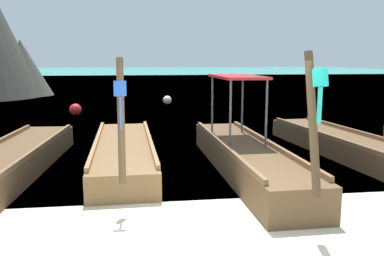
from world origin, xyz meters
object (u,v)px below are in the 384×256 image
object	(u,v)px
longtail_boat_turquoise_ribbon	(245,156)
mooring_buoy_near	(75,110)
mooring_buoy_far	(167,100)
longtail_boat_violet_ribbon	(338,143)
longtail_boat_pink_ribbon	(9,165)
longtail_boat_blue_ribbon	(124,153)

from	to	relation	value
longtail_boat_turquoise_ribbon	mooring_buoy_near	bearing A→B (deg)	116.50
mooring_buoy_far	longtail_boat_violet_ribbon	bearing A→B (deg)	-73.91
longtail_boat_turquoise_ribbon	mooring_buoy_far	distance (m)	14.27
longtail_boat_pink_ribbon	longtail_boat_turquoise_ribbon	bearing A→B (deg)	-3.41
mooring_buoy_near	mooring_buoy_far	bearing A→B (deg)	42.28
longtail_boat_turquoise_ribbon	longtail_boat_pink_ribbon	bearing A→B (deg)	176.59
longtail_boat_turquoise_ribbon	longtail_boat_violet_ribbon	distance (m)	3.40
longtail_boat_pink_ribbon	longtail_boat_blue_ribbon	bearing A→B (deg)	19.90
longtail_boat_turquoise_ribbon	mooring_buoy_far	size ratio (longest dim) A/B	13.87
longtail_boat_turquoise_ribbon	mooring_buoy_far	world-z (taller)	longtail_boat_turquoise_ribbon
longtail_boat_pink_ribbon	longtail_boat_blue_ribbon	distance (m)	2.57
longtail_boat_blue_ribbon	longtail_boat_turquoise_ribbon	xyz separation A→B (m)	(2.72, -1.18, 0.10)
longtail_boat_violet_ribbon	mooring_buoy_near	world-z (taller)	longtail_boat_violet_ribbon
longtail_boat_pink_ribbon	mooring_buoy_near	size ratio (longest dim) A/B	13.87
longtail_boat_blue_ribbon	longtail_boat_turquoise_ribbon	distance (m)	2.96
longtail_boat_violet_ribbon	mooring_buoy_far	distance (m)	13.18
longtail_boat_turquoise_ribbon	mooring_buoy_near	distance (m)	11.42
mooring_buoy_near	mooring_buoy_far	distance (m)	6.01
mooring_buoy_far	longtail_boat_blue_ribbon	bearing A→B (deg)	-98.99
longtail_boat_blue_ribbon	longtail_boat_turquoise_ribbon	world-z (taller)	longtail_boat_turquoise_ribbon
mooring_buoy_near	longtail_boat_pink_ribbon	bearing A→B (deg)	-90.22
longtail_boat_blue_ribbon	mooring_buoy_far	xyz separation A→B (m)	(2.07, 13.08, -0.03)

